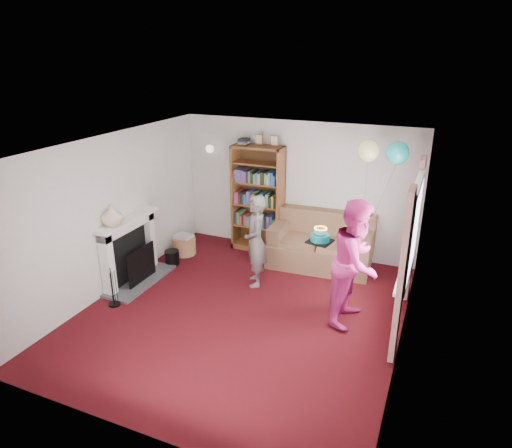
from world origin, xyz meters
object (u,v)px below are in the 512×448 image
at_px(sofa, 321,246).
at_px(person_magenta, 356,262).
at_px(person_striped, 256,241).
at_px(birthday_cake, 320,238).
at_px(bookcase, 258,200).

xyz_separation_m(sofa, person_magenta, (0.91, -1.60, 0.56)).
xyz_separation_m(person_striped, birthday_cake, (1.14, -0.28, 0.36)).
bearing_deg(bookcase, person_striped, -68.97).
height_order(bookcase, person_magenta, bookcase).
bearing_deg(person_magenta, bookcase, 58.31).
xyz_separation_m(bookcase, sofa, (1.33, -0.23, -0.64)).
bearing_deg(person_striped, person_magenta, 48.31).
bearing_deg(person_magenta, birthday_cake, 81.04).
bearing_deg(birthday_cake, person_striped, 166.32).
relative_size(sofa, person_magenta, 0.98).
height_order(sofa, birthday_cake, birthday_cake).
bearing_deg(bookcase, birthday_cake, -44.89).
distance_m(person_striped, birthday_cake, 1.22).
distance_m(person_magenta, birthday_cake, 0.63).
relative_size(sofa, person_striped, 1.17).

